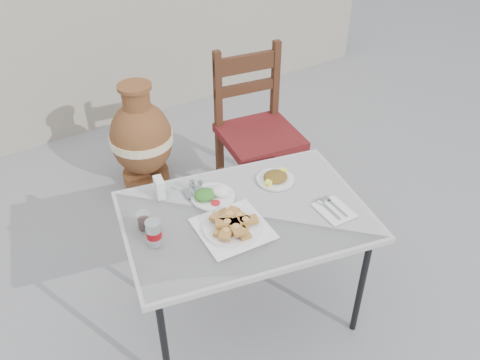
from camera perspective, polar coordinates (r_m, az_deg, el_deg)
ground at (r=2.78m, az=-1.55°, el=-16.92°), size 80.00×80.00×0.00m
cafe_table at (r=2.41m, az=0.61°, el=-4.63°), size 1.28×1.00×0.69m
pide_plate at (r=2.28m, az=-0.82°, el=-4.94°), size 0.33×0.33×0.06m
salad_rice_plate at (r=2.46m, az=-3.13°, el=-1.64°), size 0.22×0.22×0.05m
salad_chopped_plate at (r=2.58m, az=4.01°, el=0.26°), size 0.19×0.19×0.04m
soda_can at (r=2.22m, az=-9.65°, el=-5.85°), size 0.07×0.07×0.12m
cola_glass at (r=2.32m, az=-10.75°, el=-4.62°), size 0.06×0.06×0.09m
napkin_holder at (r=2.48m, az=-9.02°, el=-0.82°), size 0.06×0.09×0.10m
condiment_caddy at (r=2.49m, az=-5.13°, el=-1.05°), size 0.11×0.09×0.07m
cutlery_napkin at (r=2.44m, az=10.29°, el=-3.17°), size 0.15×0.20×0.01m
chair at (r=3.26m, az=1.90°, el=5.56°), size 0.54×0.54×1.06m
terracotta_urn at (r=3.60m, az=-11.02°, el=4.56°), size 0.44×0.44×0.77m
back_wall at (r=4.33m, az=-19.81°, el=12.37°), size 6.00×0.25×1.20m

